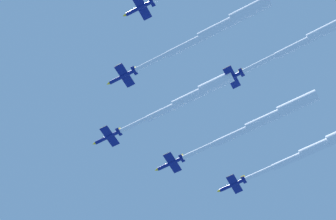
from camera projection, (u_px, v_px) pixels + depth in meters
jet_lead at (188, 98)px, 174.49m from camera, size 42.23×29.43×4.39m
jet_port_inner at (217, 28)px, 165.33m from camera, size 46.44×31.97×4.37m
jet_starboard_inner at (265, 120)px, 173.12m from camera, size 47.14×33.00×4.32m
jet_starboard_mid at (315, 148)px, 176.23m from camera, size 42.05×29.50×4.42m
jet_port_outer at (326, 29)px, 166.97m from camera, size 47.04×31.71×4.44m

